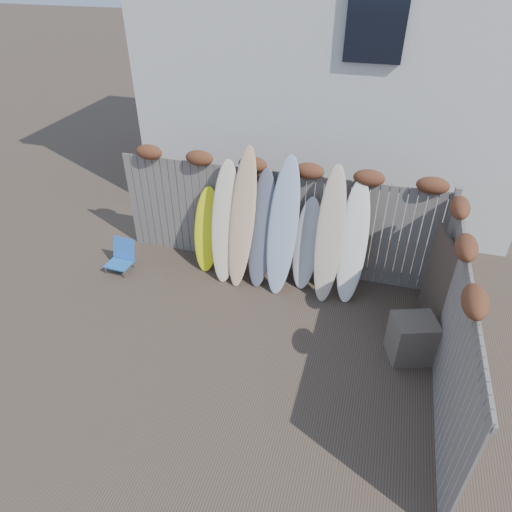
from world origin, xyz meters
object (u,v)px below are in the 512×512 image
(beach_chair, at_px, (122,256))
(lattice_panel, at_px, (438,288))
(wooden_crate, at_px, (412,338))
(surfboard_0, at_px, (207,230))

(beach_chair, distance_m, lattice_panel, 5.74)
(beach_chair, bearing_deg, lattice_panel, -1.07)
(beach_chair, distance_m, wooden_crate, 5.47)
(wooden_crate, height_order, lattice_panel, lattice_panel)
(wooden_crate, height_order, surfboard_0, surfboard_0)
(beach_chair, distance_m, surfboard_0, 1.76)
(wooden_crate, xyz_separation_m, surfboard_0, (-3.83, 1.41, 0.44))
(wooden_crate, distance_m, lattice_panel, 0.92)
(beach_chair, xyz_separation_m, wooden_crate, (5.41, -0.83, 0.08))
(beach_chair, xyz_separation_m, surfboard_0, (1.58, 0.58, 0.52))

